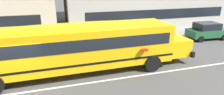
% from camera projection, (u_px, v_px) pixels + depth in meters
% --- Properties ---
extents(ground_plane, '(400.00, 400.00, 0.00)m').
position_uv_depth(ground_plane, '(20.00, 93.00, 9.46)').
color(ground_plane, '#4C4C4F').
extents(sidewalk_far, '(120.00, 3.00, 0.01)m').
position_uv_depth(sidewalk_far, '(35.00, 45.00, 16.84)').
color(sidewalk_far, gray).
rests_on(sidewalk_far, ground_plane).
extents(lane_centreline, '(110.00, 0.16, 0.01)m').
position_uv_depth(lane_centreline, '(20.00, 93.00, 9.46)').
color(lane_centreline, silver).
rests_on(lane_centreline, ground_plane).
extents(school_bus, '(13.64, 3.23, 3.04)m').
position_uv_depth(school_bus, '(82.00, 44.00, 11.26)').
color(school_bus, yellow).
rests_on(school_bus, ground_plane).
extents(parked_car_green_mid_block, '(3.99, 2.06, 1.64)m').
position_uv_depth(parked_car_green_mid_block, '(207.00, 31.00, 18.33)').
color(parked_car_green_mid_block, '#236038').
rests_on(parked_car_green_mid_block, ground_plane).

